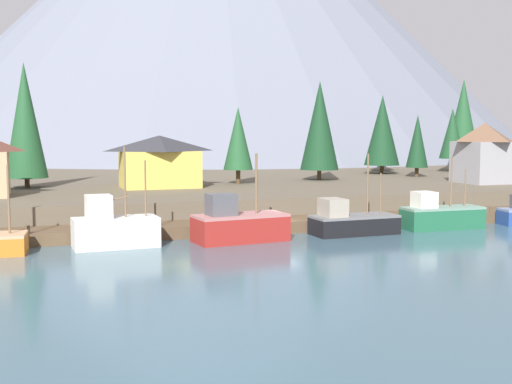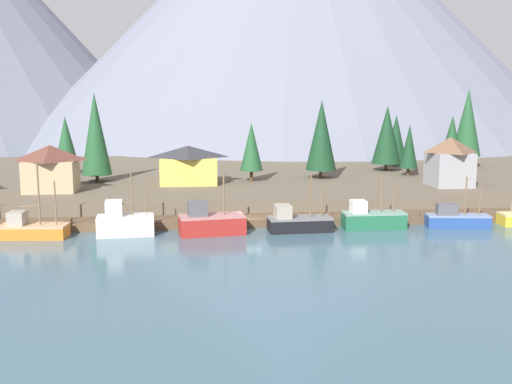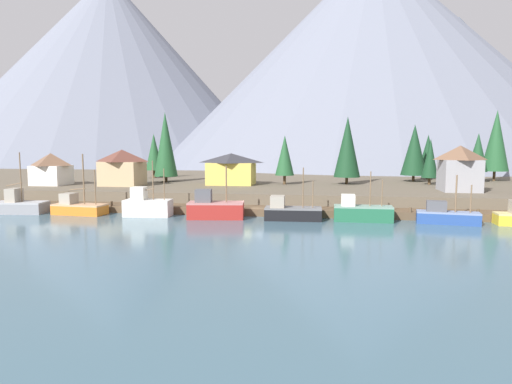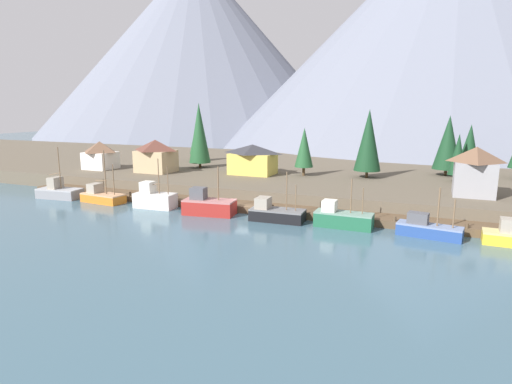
{
  "view_description": "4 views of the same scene",
  "coord_description": "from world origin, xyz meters",
  "px_view_note": "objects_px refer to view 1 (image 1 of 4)",
  "views": [
    {
      "loc": [
        -19.02,
        -50.42,
        8.58
      ],
      "look_at": [
        -1.18,
        3.93,
        3.17
      ],
      "focal_mm": 46.4,
      "sensor_mm": 36.0,
      "label": 1
    },
    {
      "loc": [
        -6.79,
        -68.42,
        15.39
      ],
      "look_at": [
        1.07,
        3.78,
        3.63
      ],
      "focal_mm": 43.08,
      "sensor_mm": 36.0,
      "label": 2
    },
    {
      "loc": [
        9.44,
        -57.54,
        9.4
      ],
      "look_at": [
        0.02,
        2.51,
        3.0
      ],
      "focal_mm": 31.31,
      "sensor_mm": 36.0,
      "label": 3
    },
    {
      "loc": [
        23.97,
        -53.21,
        14.78
      ],
      "look_at": [
        1.19,
        1.1,
        3.02
      ],
      "focal_mm": 30.1,
      "sensor_mm": 36.0,
      "label": 4
    }
  ],
  "objects_px": {
    "fishing_boat_white": "(114,229)",
    "fishing_boat_green": "(440,216)",
    "house_grey": "(484,152)",
    "conifer_far_left": "(452,133)",
    "conifer_mid_right": "(463,118)",
    "conifer_back_right": "(417,141)",
    "conifer_near_left": "(382,130)",
    "fishing_boat_black": "(351,222)",
    "house_yellow": "(160,161)",
    "conifer_centre": "(383,136)",
    "conifer_far_right": "(320,126)",
    "conifer_back_left": "(238,139)",
    "conifer_near_right": "(25,120)",
    "fishing_boat_red": "(238,225)"
  },
  "relations": [
    {
      "from": "fishing_boat_white",
      "to": "fishing_boat_green",
      "type": "bearing_deg",
      "value": -2.92
    },
    {
      "from": "house_grey",
      "to": "conifer_far_left",
      "type": "relative_size",
      "value": 0.75
    },
    {
      "from": "conifer_mid_right",
      "to": "conifer_far_left",
      "type": "bearing_deg",
      "value": -140.17
    },
    {
      "from": "fishing_boat_white",
      "to": "fishing_boat_green",
      "type": "height_order",
      "value": "fishing_boat_white"
    },
    {
      "from": "conifer_back_right",
      "to": "conifer_near_left",
      "type": "bearing_deg",
      "value": 102.68
    },
    {
      "from": "conifer_near_left",
      "to": "conifer_far_left",
      "type": "xyz_separation_m",
      "value": [
        11.43,
        0.25,
        -0.46
      ]
    },
    {
      "from": "fishing_boat_black",
      "to": "conifer_far_left",
      "type": "height_order",
      "value": "conifer_far_left"
    },
    {
      "from": "fishing_boat_green",
      "to": "house_yellow",
      "type": "bearing_deg",
      "value": 136.15
    },
    {
      "from": "fishing_boat_black",
      "to": "conifer_centre",
      "type": "distance_m",
      "value": 47.16
    },
    {
      "from": "fishing_boat_black",
      "to": "conifer_centre",
      "type": "relative_size",
      "value": 0.8
    },
    {
      "from": "conifer_mid_right",
      "to": "conifer_centre",
      "type": "height_order",
      "value": "conifer_mid_right"
    },
    {
      "from": "fishing_boat_green",
      "to": "conifer_far_right",
      "type": "distance_m",
      "value": 25.67
    },
    {
      "from": "conifer_near_left",
      "to": "house_grey",
      "type": "bearing_deg",
      "value": -79.41
    },
    {
      "from": "conifer_back_left",
      "to": "fishing_boat_white",
      "type": "bearing_deg",
      "value": -125.76
    },
    {
      "from": "conifer_near_left",
      "to": "conifer_far_left",
      "type": "height_order",
      "value": "conifer_near_left"
    },
    {
      "from": "conifer_back_left",
      "to": "conifer_far_right",
      "type": "bearing_deg",
      "value": 11.0
    },
    {
      "from": "conifer_near_left",
      "to": "conifer_back_right",
      "type": "xyz_separation_m",
      "value": [
        1.48,
        -6.59,
        -1.41
      ]
    },
    {
      "from": "conifer_near_right",
      "to": "conifer_centre",
      "type": "distance_m",
      "value": 52.46
    },
    {
      "from": "conifer_centre",
      "to": "house_grey",
      "type": "bearing_deg",
      "value": -91.51
    },
    {
      "from": "house_grey",
      "to": "conifer_far_left",
      "type": "xyz_separation_m",
      "value": [
        8.12,
        17.97,
        2.04
      ]
    },
    {
      "from": "conifer_far_left",
      "to": "fishing_boat_black",
      "type": "bearing_deg",
      "value": -134.37
    },
    {
      "from": "fishing_boat_black",
      "to": "conifer_back_left",
      "type": "relative_size",
      "value": 0.84
    },
    {
      "from": "fishing_boat_white",
      "to": "fishing_boat_green",
      "type": "relative_size",
      "value": 1.03
    },
    {
      "from": "conifer_far_left",
      "to": "conifer_mid_right",
      "type": "bearing_deg",
      "value": 39.83
    },
    {
      "from": "conifer_far_right",
      "to": "conifer_mid_right",
      "type": "bearing_deg",
      "value": 22.36
    },
    {
      "from": "conifer_centre",
      "to": "house_yellow",
      "type": "bearing_deg",
      "value": -152.94
    },
    {
      "from": "fishing_boat_white",
      "to": "conifer_far_left",
      "type": "bearing_deg",
      "value": 29.09
    },
    {
      "from": "house_yellow",
      "to": "conifer_near_right",
      "type": "height_order",
      "value": "conifer_near_right"
    },
    {
      "from": "fishing_boat_white",
      "to": "conifer_mid_right",
      "type": "distance_m",
      "value": 67.12
    },
    {
      "from": "house_yellow",
      "to": "conifer_far_left",
      "type": "height_order",
      "value": "conifer_far_left"
    },
    {
      "from": "fishing_boat_red",
      "to": "fishing_boat_green",
      "type": "relative_size",
      "value": 1.05
    },
    {
      "from": "house_yellow",
      "to": "conifer_centre",
      "type": "relative_size",
      "value": 0.93
    },
    {
      "from": "house_grey",
      "to": "conifer_mid_right",
      "type": "height_order",
      "value": "conifer_mid_right"
    },
    {
      "from": "conifer_mid_right",
      "to": "house_grey",
      "type": "bearing_deg",
      "value": -119.93
    },
    {
      "from": "fishing_boat_white",
      "to": "conifer_back_left",
      "type": "distance_m",
      "value": 28.51
    },
    {
      "from": "fishing_boat_white",
      "to": "house_yellow",
      "type": "distance_m",
      "value": 22.2
    },
    {
      "from": "conifer_centre",
      "to": "conifer_back_left",
      "type": "bearing_deg",
      "value": -148.5
    },
    {
      "from": "fishing_boat_black",
      "to": "conifer_near_right",
      "type": "height_order",
      "value": "conifer_near_right"
    },
    {
      "from": "fishing_boat_white",
      "to": "conifer_far_left",
      "type": "xyz_separation_m",
      "value": [
        51.38,
        32.86,
        6.67
      ]
    },
    {
      "from": "fishing_boat_black",
      "to": "house_yellow",
      "type": "relative_size",
      "value": 0.87
    },
    {
      "from": "conifer_back_left",
      "to": "fishing_boat_red",
      "type": "bearing_deg",
      "value": -106.61
    },
    {
      "from": "house_yellow",
      "to": "fishing_boat_white",
      "type": "bearing_deg",
      "value": -108.8
    },
    {
      "from": "conifer_back_right",
      "to": "conifer_far_left",
      "type": "xyz_separation_m",
      "value": [
        9.95,
        6.84,
        0.95
      ]
    },
    {
      "from": "conifer_far_left",
      "to": "conifer_near_right",
      "type": "bearing_deg",
      "value": -171.7
    },
    {
      "from": "fishing_boat_white",
      "to": "house_grey",
      "type": "xyz_separation_m",
      "value": [
        43.27,
        14.89,
        4.63
      ]
    },
    {
      "from": "fishing_boat_green",
      "to": "conifer_back_right",
      "type": "bearing_deg",
      "value": 62.76
    },
    {
      "from": "fishing_boat_green",
      "to": "conifer_centre",
      "type": "bearing_deg",
      "value": 68.31
    },
    {
      "from": "fishing_boat_red",
      "to": "fishing_boat_green",
      "type": "bearing_deg",
      "value": -5.13
    },
    {
      "from": "conifer_centre",
      "to": "fishing_boat_black",
      "type": "bearing_deg",
      "value": -122.0
    },
    {
      "from": "conifer_near_left",
      "to": "conifer_far_right",
      "type": "relative_size",
      "value": 0.91
    }
  ]
}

